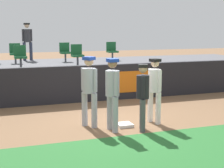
# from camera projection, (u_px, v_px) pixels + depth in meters

# --- Properties ---
(ground_plane) EXTENTS (60.00, 60.00, 0.00)m
(ground_plane) POSITION_uv_depth(u_px,v_px,m) (117.00, 125.00, 9.40)
(ground_plane) COLOR brown
(grass_foreground_strip) EXTENTS (18.00, 2.80, 0.01)m
(grass_foreground_strip) POSITION_uv_depth(u_px,v_px,m) (156.00, 154.00, 7.21)
(grass_foreground_strip) COLOR #26662B
(grass_foreground_strip) RESTS_ON ground_plane
(first_base) EXTENTS (0.40, 0.40, 0.08)m
(first_base) POSITION_uv_depth(u_px,v_px,m) (124.00, 125.00, 9.26)
(first_base) COLOR white
(first_base) RESTS_ON ground_plane
(player_fielder_home) EXTENTS (0.42, 0.58, 1.79)m
(player_fielder_home) POSITION_uv_depth(u_px,v_px,m) (155.00, 86.00, 9.47)
(player_fielder_home) COLOR white
(player_fielder_home) RESTS_ON ground_plane
(player_runner_visitor) EXTENTS (0.49, 0.49, 1.87)m
(player_runner_visitor) POSITION_uv_depth(u_px,v_px,m) (89.00, 87.00, 9.08)
(player_runner_visitor) COLOR #9EA3AD
(player_runner_visitor) RESTS_ON ground_plane
(player_coach_visitor) EXTENTS (0.38, 0.52, 1.85)m
(player_coach_visitor) POSITION_uv_depth(u_px,v_px,m) (112.00, 89.00, 8.71)
(player_coach_visitor) COLOR #9EA3AD
(player_coach_visitor) RESTS_ON ground_plane
(player_umpire) EXTENTS (0.43, 0.45, 1.71)m
(player_umpire) POSITION_uv_depth(u_px,v_px,m) (143.00, 93.00, 8.75)
(player_umpire) COLOR #4C4C51
(player_umpire) RESTS_ON ground_plane
(field_wall) EXTENTS (18.00, 0.26, 1.30)m
(field_wall) POSITION_uv_depth(u_px,v_px,m) (86.00, 84.00, 12.33)
(field_wall) COLOR black
(field_wall) RESTS_ON ground_plane
(bleacher_platform) EXTENTS (18.00, 4.80, 1.14)m
(bleacher_platform) POSITION_uv_depth(u_px,v_px,m) (70.00, 76.00, 14.73)
(bleacher_platform) COLOR #59595E
(bleacher_platform) RESTS_ON ground_plane
(seat_back_center) EXTENTS (0.44, 0.44, 0.84)m
(seat_back_center) POSITION_uv_depth(u_px,v_px,m) (65.00, 51.00, 15.17)
(seat_back_center) COLOR #4C4C51
(seat_back_center) RESTS_ON bleacher_platform
(seat_back_left) EXTENTS (0.45, 0.44, 0.84)m
(seat_back_left) POSITION_uv_depth(u_px,v_px,m) (15.00, 52.00, 14.47)
(seat_back_left) COLOR #4C4C51
(seat_back_left) RESTS_ON bleacher_platform
(seat_front_left) EXTENTS (0.44, 0.44, 0.84)m
(seat_front_left) POSITION_uv_depth(u_px,v_px,m) (20.00, 55.00, 12.82)
(seat_front_left) COLOR #4C4C51
(seat_front_left) RESTS_ON bleacher_platform
(seat_back_right) EXTENTS (0.45, 0.44, 0.84)m
(seat_back_right) POSITION_uv_depth(u_px,v_px,m) (112.00, 50.00, 15.90)
(seat_back_right) COLOR #4C4C51
(seat_back_right) RESTS_ON bleacher_platform
(seat_front_center) EXTENTS (0.44, 0.44, 0.84)m
(seat_front_center) POSITION_uv_depth(u_px,v_px,m) (77.00, 54.00, 13.53)
(seat_front_center) COLOR #4C4C51
(seat_front_center) RESTS_ON bleacher_platform
(spectator_capped) EXTENTS (0.47, 0.38, 1.70)m
(spectator_capped) POSITION_uv_depth(u_px,v_px,m) (27.00, 39.00, 15.72)
(spectator_capped) COLOR #33384C
(spectator_capped) RESTS_ON bleacher_platform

